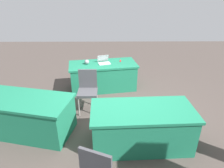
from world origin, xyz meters
name	(u,v)px	position (x,y,z in m)	size (l,w,h in m)	color
ground_plane	(119,123)	(0.00, 0.00, 0.00)	(14.40, 14.40, 0.00)	#4C423D
table_foreground	(103,76)	(0.39, -1.67, 0.38)	(1.96, 1.13, 0.75)	#1E7A56
table_mid_left	(27,115)	(1.83, 0.23, 0.38)	(1.92, 1.21, 0.75)	#1E7A56
table_back_left	(142,127)	(-0.37, 0.61, 0.38)	(1.83, 0.94, 0.75)	#1E7A56
chair_tucked_right	(88,88)	(0.71, -0.55, 0.56)	(0.44, 0.44, 0.97)	#9E9993
laptop_silver	(104,62)	(0.36, -1.70, 0.79)	(0.39, 0.37, 0.21)	silver
yarn_ball	(87,62)	(0.83, -1.63, 0.81)	(0.13, 0.13, 0.13)	gray
scissors_red	(120,61)	(-0.10, -1.88, 0.75)	(0.18, 0.04, 0.01)	red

